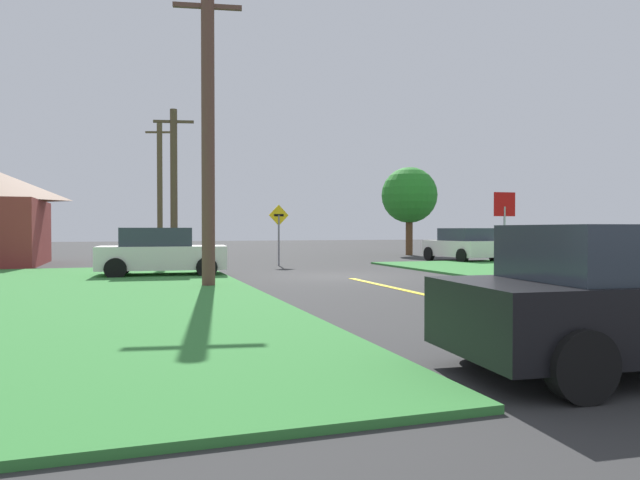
% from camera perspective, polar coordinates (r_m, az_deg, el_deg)
% --- Properties ---
extents(ground_plane, '(120.00, 120.00, 0.00)m').
position_cam_1_polar(ground_plane, '(19.42, 2.02, -3.58)').
color(ground_plane, '#303030').
extents(lane_stripe_center, '(0.20, 14.00, 0.01)m').
position_cam_1_polar(lane_stripe_center, '(12.27, 15.16, -6.30)').
color(lane_stripe_center, yellow).
rests_on(lane_stripe_center, ground).
extents(stop_sign, '(0.78, 0.07, 2.78)m').
position_cam_1_polar(stop_sign, '(19.84, 17.69, 2.17)').
color(stop_sign, '#9EA0A8').
rests_on(stop_sign, ground).
extents(car_behind_on_main_road, '(4.57, 2.28, 1.62)m').
position_cam_1_polar(car_behind_on_main_road, '(7.38, 28.99, -5.03)').
color(car_behind_on_main_road, black).
rests_on(car_behind_on_main_road, ground).
extents(car_on_crossroad, '(2.49, 4.02, 1.62)m').
position_cam_1_polar(car_on_crossroad, '(28.97, 13.82, -0.48)').
color(car_on_crossroad, white).
rests_on(car_on_crossroad, ground).
extents(parked_car_near_building, '(4.22, 2.20, 1.62)m').
position_cam_1_polar(parked_car_near_building, '(19.81, -15.37, -1.20)').
color(parked_car_near_building, white).
rests_on(parked_car_near_building, ground).
extents(utility_pole_near, '(1.79, 0.42, 8.12)m').
position_cam_1_polar(utility_pole_near, '(15.92, -10.96, 10.36)').
color(utility_pole_near, brown).
rests_on(utility_pole_near, ground).
extents(utility_pole_mid, '(1.78, 0.51, 7.02)m').
position_cam_1_polar(utility_pole_mid, '(27.25, -14.18, 5.33)').
color(utility_pole_mid, '#4E412C').
rests_on(utility_pole_mid, ground).
extents(utility_pole_far, '(1.76, 0.64, 8.48)m').
position_cam_1_polar(utility_pole_far, '(38.76, -15.49, 5.11)').
color(utility_pole_far, brown).
rests_on(utility_pole_far, ground).
extents(direction_sign, '(0.90, 0.15, 2.63)m').
position_cam_1_polar(direction_sign, '(24.98, -4.08, 1.21)').
color(direction_sign, slate).
rests_on(direction_sign, ground).
extents(oak_tree_left, '(3.36, 3.36, 5.32)m').
position_cam_1_polar(oak_tree_left, '(35.49, 8.78, 4.35)').
color(oak_tree_left, brown).
rests_on(oak_tree_left, ground).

